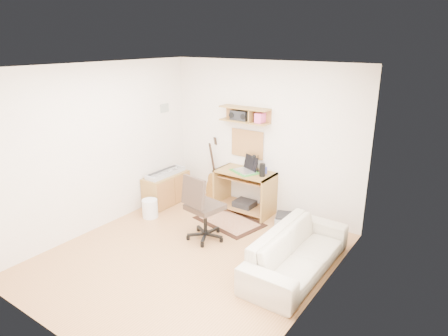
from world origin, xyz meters
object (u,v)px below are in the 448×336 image
Objects in this scene: desk at (245,192)px; printer at (289,220)px; cabinet at (166,189)px; sofa at (298,245)px; task_chair at (205,207)px.

printer is at bearing -2.10° from desk.
cabinet is 3.04m from sofa.
cabinet is 2.05× the size of printer.
desk is at bearing 19.47° from cabinet.
sofa is (0.67, -1.16, 0.28)m from printer.
cabinet is (-1.44, 0.69, -0.25)m from task_chair.
desk is 0.93m from printer.
task_chair is 0.56× the size of sofa.
desk is at bearing 100.90° from task_chair.
cabinet is at bearing -160.53° from desk.
sofa is (2.96, -0.69, 0.09)m from cabinet.
task_chair reaches higher than printer.
printer is 1.37m from sofa.
desk is at bearing 52.61° from sofa.
desk is 1.11× the size of cabinet.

